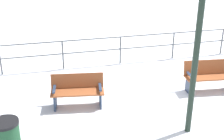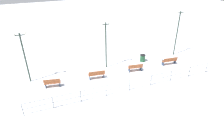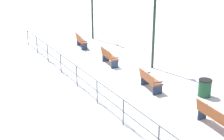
{
  "view_description": "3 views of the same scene",
  "coord_description": "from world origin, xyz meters",
  "px_view_note": "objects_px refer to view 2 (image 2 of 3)",
  "views": [
    {
      "loc": [
        7.22,
        -2.85,
        4.17
      ],
      "look_at": [
        -1.07,
        -0.75,
        0.54
      ],
      "focal_mm": 49.61,
      "sensor_mm": 36.0,
      "label": 1
    },
    {
      "loc": [
        -14.73,
        6.23,
        9.57
      ],
      "look_at": [
        -0.63,
        0.68,
        0.94
      ],
      "focal_mm": 31.4,
      "sensor_mm": 36.0,
      "label": 2
    },
    {
      "loc": [
        -8.15,
        -12.72,
        5.77
      ],
      "look_at": [
        -1.19,
        -0.34,
        0.62
      ],
      "focal_mm": 51.53,
      "sensor_mm": 36.0,
      "label": 3
    }
  ],
  "objects_px": {
    "bench_second": "(135,67)",
    "bench_third": "(97,74)",
    "trash_bin": "(143,58)",
    "bench_fourth": "(52,83)",
    "lamppost_near": "(178,28)",
    "lamppost_far": "(23,50)",
    "lamppost_middle": "(106,37)",
    "bench_nearest": "(170,61)"
  },
  "relations": [
    {
      "from": "lamppost_near",
      "to": "bench_fourth",
      "type": "bearing_deg",
      "value": 97.16
    },
    {
      "from": "bench_nearest",
      "to": "bench_third",
      "type": "xyz_separation_m",
      "value": [
        0.12,
        7.79,
        0.01
      ]
    },
    {
      "from": "bench_fourth",
      "to": "lamppost_far",
      "type": "distance_m",
      "value": 3.58
    },
    {
      "from": "bench_fourth",
      "to": "lamppost_near",
      "type": "bearing_deg",
      "value": -73.1
    },
    {
      "from": "bench_third",
      "to": "bench_second",
      "type": "bearing_deg",
      "value": -83.91
    },
    {
      "from": "lamppost_near",
      "to": "trash_bin",
      "type": "distance_m",
      "value": 4.97
    },
    {
      "from": "bench_nearest",
      "to": "lamppost_middle",
      "type": "bearing_deg",
      "value": 78.19
    },
    {
      "from": "bench_second",
      "to": "lamppost_middle",
      "type": "bearing_deg",
      "value": 60.47
    },
    {
      "from": "bench_third",
      "to": "bench_fourth",
      "type": "height_order",
      "value": "bench_fourth"
    },
    {
      "from": "bench_fourth",
      "to": "lamppost_near",
      "type": "relative_size",
      "value": 0.29
    },
    {
      "from": "lamppost_middle",
      "to": "lamppost_far",
      "type": "bearing_deg",
      "value": 90.0
    },
    {
      "from": "bench_nearest",
      "to": "lamppost_near",
      "type": "distance_m",
      "value": 3.8
    },
    {
      "from": "lamppost_far",
      "to": "trash_bin",
      "type": "bearing_deg",
      "value": -91.02
    },
    {
      "from": "bench_second",
      "to": "lamppost_far",
      "type": "height_order",
      "value": "lamppost_far"
    },
    {
      "from": "bench_fourth",
      "to": "trash_bin",
      "type": "relative_size",
      "value": 1.88
    },
    {
      "from": "lamppost_far",
      "to": "trash_bin",
      "type": "xyz_separation_m",
      "value": [
        -0.2,
        -11.27,
        -2.68
      ]
    },
    {
      "from": "bench_third",
      "to": "trash_bin",
      "type": "xyz_separation_m",
      "value": [
        1.59,
        -5.61,
        -0.09
      ]
    },
    {
      "from": "trash_bin",
      "to": "lamppost_middle",
      "type": "bearing_deg",
      "value": 87.17
    },
    {
      "from": "bench_fourth",
      "to": "lamppost_near",
      "type": "height_order",
      "value": "lamppost_near"
    },
    {
      "from": "bench_second",
      "to": "lamppost_far",
      "type": "relative_size",
      "value": 0.32
    },
    {
      "from": "bench_second",
      "to": "trash_bin",
      "type": "bearing_deg",
      "value": -37.63
    },
    {
      "from": "bench_nearest",
      "to": "lamppost_far",
      "type": "relative_size",
      "value": 0.36
    },
    {
      "from": "lamppost_middle",
      "to": "trash_bin",
      "type": "height_order",
      "value": "lamppost_middle"
    },
    {
      "from": "bench_nearest",
      "to": "bench_third",
      "type": "relative_size",
      "value": 1.05
    },
    {
      "from": "lamppost_middle",
      "to": "bench_fourth",
      "type": "bearing_deg",
      "value": 107.44
    },
    {
      "from": "bench_second",
      "to": "bench_third",
      "type": "height_order",
      "value": "bench_third"
    },
    {
      "from": "bench_third",
      "to": "lamppost_near",
      "type": "distance_m",
      "value": 10.28
    },
    {
      "from": "bench_nearest",
      "to": "bench_third",
      "type": "distance_m",
      "value": 7.79
    },
    {
      "from": "bench_third",
      "to": "bench_fourth",
      "type": "xyz_separation_m",
      "value": [
        0.07,
        3.9,
        -0.01
      ]
    },
    {
      "from": "bench_fourth",
      "to": "lamppost_far",
      "type": "xyz_separation_m",
      "value": [
        1.72,
        1.75,
        2.6
      ]
    },
    {
      "from": "bench_second",
      "to": "bench_fourth",
      "type": "xyz_separation_m",
      "value": [
        0.12,
        7.79,
        0.02
      ]
    },
    {
      "from": "bench_nearest",
      "to": "bench_third",
      "type": "height_order",
      "value": "bench_third"
    },
    {
      "from": "bench_fourth",
      "to": "lamppost_near",
      "type": "xyz_separation_m",
      "value": [
        1.72,
        -13.68,
        2.61
      ]
    },
    {
      "from": "bench_third",
      "to": "trash_bin",
      "type": "distance_m",
      "value": 5.84
    },
    {
      "from": "bench_second",
      "to": "bench_third",
      "type": "distance_m",
      "value": 3.89
    },
    {
      "from": "bench_second",
      "to": "bench_fourth",
      "type": "relative_size",
      "value": 1.03
    },
    {
      "from": "bench_second",
      "to": "lamppost_middle",
      "type": "height_order",
      "value": "lamppost_middle"
    },
    {
      "from": "lamppost_middle",
      "to": "trash_bin",
      "type": "distance_m",
      "value": 4.94
    },
    {
      "from": "bench_second",
      "to": "bench_third",
      "type": "bearing_deg",
      "value": 98.1
    },
    {
      "from": "bench_fourth",
      "to": "trash_bin",
      "type": "distance_m",
      "value": 9.63
    },
    {
      "from": "trash_bin",
      "to": "lamppost_far",
      "type": "bearing_deg",
      "value": 88.98
    },
    {
      "from": "bench_fourth",
      "to": "bench_second",
      "type": "bearing_deg",
      "value": -81.13
    }
  ]
}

